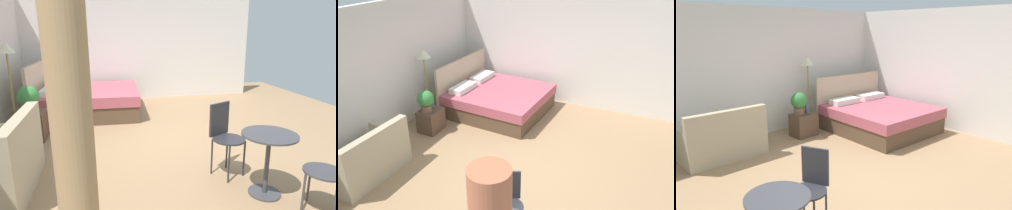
# 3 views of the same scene
# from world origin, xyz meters

# --- Properties ---
(ground_plane) EXTENTS (9.40, 8.98, 0.02)m
(ground_plane) POSITION_xyz_m (0.00, 0.00, -0.01)
(ground_plane) COLOR #9E7A56
(wall_back) EXTENTS (9.40, 0.12, 2.66)m
(wall_back) POSITION_xyz_m (0.00, 2.99, 1.33)
(wall_back) COLOR silver
(wall_back) RESTS_ON ground
(wall_right) EXTENTS (0.12, 5.98, 2.66)m
(wall_right) POSITION_xyz_m (3.20, 0.00, 1.33)
(wall_right) COLOR silver
(wall_right) RESTS_ON ground
(bed) EXTENTS (2.05, 2.21, 1.15)m
(bed) POSITION_xyz_m (1.98, 1.41, 0.30)
(bed) COLOR brown
(bed) RESTS_ON ground
(couch) EXTENTS (1.37, 0.83, 0.90)m
(couch) POSITION_xyz_m (-1.19, 2.28, 0.31)
(couch) COLOR tan
(couch) RESTS_ON ground
(nightstand) EXTENTS (0.49, 0.40, 0.48)m
(nightstand) POSITION_xyz_m (0.53, 2.25, 0.24)
(nightstand) COLOR brown
(nightstand) RESTS_ON ground
(potted_plant) EXTENTS (0.34, 0.34, 0.47)m
(potted_plant) POSITION_xyz_m (0.43, 2.25, 0.74)
(potted_plant) COLOR brown
(potted_plant) RESTS_ON nightstand
(vase) EXTENTS (0.09, 0.09, 0.21)m
(vase) POSITION_xyz_m (0.65, 2.28, 0.58)
(vase) COLOR slate
(vase) RESTS_ON nightstand
(floor_lamp) EXTENTS (0.30, 0.30, 1.63)m
(floor_lamp) POSITION_xyz_m (0.97, 2.63, 1.33)
(floor_lamp) COLOR #99844C
(floor_lamp) RESTS_ON ground
(cafe_chair_near_couch) EXTENTS (0.54, 0.54, 0.93)m
(cafe_chair_near_couch) POSITION_xyz_m (-1.31, -0.41, 0.57)
(cafe_chair_near_couch) COLOR #2D2D33
(cafe_chair_near_couch) RESTS_ON ground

